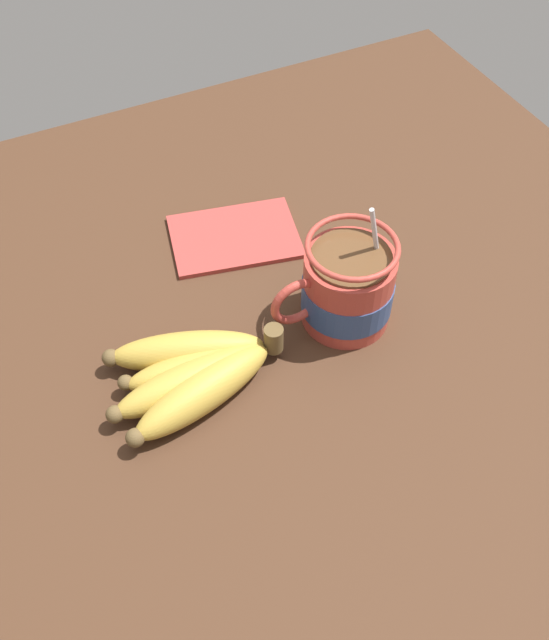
# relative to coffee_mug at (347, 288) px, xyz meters

# --- Properties ---
(table) EXTENTS (0.97, 0.97, 0.03)m
(table) POSITION_rel_coffee_mug_xyz_m (0.06, 0.01, -0.06)
(table) COLOR #422819
(table) RESTS_ON ground
(coffee_mug) EXTENTS (0.14, 0.10, 0.15)m
(coffee_mug) POSITION_rel_coffee_mug_xyz_m (0.00, 0.00, 0.00)
(coffee_mug) COLOR #B23D33
(coffee_mug) RESTS_ON table
(banana_bunch) EXTENTS (0.19, 0.14, 0.04)m
(banana_bunch) POSITION_rel_coffee_mug_xyz_m (0.18, 0.01, -0.03)
(banana_bunch) COLOR brown
(banana_bunch) RESTS_ON table
(napkin) EXTENTS (0.17, 0.13, 0.01)m
(napkin) POSITION_rel_coffee_mug_xyz_m (0.06, -0.16, -0.04)
(napkin) COLOR #A33833
(napkin) RESTS_ON table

